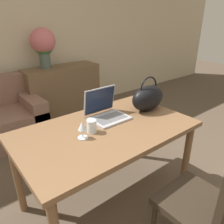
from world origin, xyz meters
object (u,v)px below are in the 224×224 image
(flower_vase, at_px, (43,44))
(handbag, at_px, (148,98))
(laptop, at_px, (105,110))
(chair, at_px, (211,202))
(drinking_glass, at_px, (92,126))
(wine_glass, at_px, (82,127))

(flower_vase, bearing_deg, handbag, -84.25)
(laptop, bearing_deg, chair, -86.83)
(drinking_glass, bearing_deg, chair, -70.26)
(flower_vase, bearing_deg, laptop, -97.10)
(laptop, height_order, handbag, handbag)
(chair, relative_size, wine_glass, 7.03)
(chair, height_order, wine_glass, chair)
(handbag, distance_m, flower_vase, 1.89)
(laptop, distance_m, handbag, 0.42)
(wine_glass, xyz_separation_m, flower_vase, (0.56, 1.92, 0.36))
(wine_glass, distance_m, handbag, 0.75)
(chair, bearing_deg, drinking_glass, 109.03)
(laptop, xyz_separation_m, handbag, (0.40, -0.12, 0.05))
(drinking_glass, bearing_deg, handbag, 2.93)
(chair, xyz_separation_m, flower_vase, (0.16, 2.72, 0.68))
(handbag, bearing_deg, drinking_glass, -177.07)
(handbag, bearing_deg, chair, -111.81)
(chair, relative_size, laptop, 2.93)
(chair, height_order, handbag, handbag)
(handbag, bearing_deg, wine_glass, -175.03)
(wine_glass, bearing_deg, drinking_glass, 17.60)
(wine_glass, bearing_deg, handbag, 4.97)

